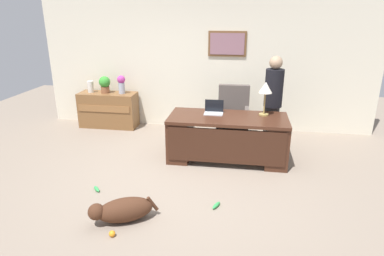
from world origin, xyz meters
TOP-DOWN VIEW (x-y plane):
  - ground_plane at (0.00, 0.00)m, footprint 12.00×12.00m
  - back_wall at (0.00, 2.60)m, footprint 7.00×0.16m
  - desk at (0.60, 0.88)m, footprint 1.98×0.87m
  - credenza at (-2.08, 2.25)m, footprint 1.24×0.50m
  - armchair at (0.65, 1.83)m, footprint 0.60×0.59m
  - person_standing at (1.36, 1.49)m, footprint 0.32×0.32m
  - dog_lying at (-0.55, -1.12)m, footprint 0.78×0.57m
  - laptop at (0.34, 1.07)m, footprint 0.32×0.22m
  - desk_lamp at (1.19, 1.09)m, footprint 0.22×0.22m
  - vase_with_flowers at (-1.74, 2.25)m, footprint 0.17×0.17m
  - vase_empty at (-2.45, 2.25)m, footprint 0.13×0.13m
  - potted_plant at (-2.12, 2.25)m, footprint 0.24×0.24m
  - dog_toy_ball at (-0.57, -1.43)m, footprint 0.07×0.07m
  - dog_toy_bone at (0.56, -0.64)m, footprint 0.12×0.19m
  - dog_toy_plush at (-1.18, -0.48)m, footprint 0.16×0.16m

SIDE VIEW (x-z plane):
  - ground_plane at x=0.00m, z-range 0.00..0.00m
  - dog_toy_bone at x=0.56m, z-range 0.00..0.05m
  - dog_toy_plush at x=-1.18m, z-range 0.00..0.05m
  - dog_toy_ball at x=-0.57m, z-range 0.00..0.07m
  - dog_lying at x=-0.55m, z-range 0.00..0.30m
  - credenza at x=-2.08m, z-range 0.00..0.76m
  - desk at x=0.60m, z-range 0.04..0.80m
  - armchair at x=0.65m, z-range -0.06..1.02m
  - laptop at x=0.34m, z-range 0.71..0.94m
  - vase_empty at x=-2.45m, z-range 0.76..1.00m
  - person_standing at x=1.36m, z-range 0.03..1.74m
  - potted_plant at x=-2.12m, z-range 0.77..1.13m
  - vase_with_flowers at x=-1.74m, z-range 0.78..1.17m
  - desk_lamp at x=1.19m, z-range 0.92..1.49m
  - back_wall at x=0.00m, z-range 0.00..2.70m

